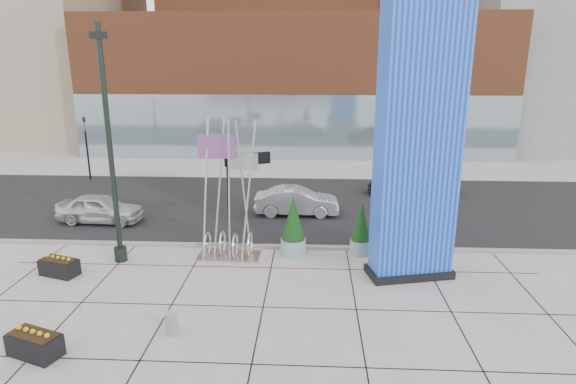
{
  "coord_description": "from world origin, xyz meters",
  "views": [
    {
      "loc": [
        2.52,
        -14.87,
        7.81
      ],
      "look_at": [
        1.65,
        2.0,
        3.03
      ],
      "focal_mm": 30.0,
      "sensor_mm": 36.0,
      "label": 1
    }
  ],
  "objects_px": {
    "blue_pylon": "(418,145)",
    "car_silver_mid": "(297,201)",
    "public_art_sculpture": "(228,222)",
    "car_white_west": "(100,209)",
    "concrete_bollard": "(172,323)",
    "lamp_post": "(112,170)",
    "overhead_street_sign": "(244,169)"
  },
  "relations": [
    {
      "from": "car_white_west",
      "to": "overhead_street_sign",
      "type": "bearing_deg",
      "value": -109.05
    },
    {
      "from": "lamp_post",
      "to": "car_white_west",
      "type": "relative_size",
      "value": 2.22
    },
    {
      "from": "concrete_bollard",
      "to": "blue_pylon",
      "type": "bearing_deg",
      "value": 29.48
    },
    {
      "from": "car_white_west",
      "to": "concrete_bollard",
      "type": "bearing_deg",
      "value": -143.92
    },
    {
      "from": "blue_pylon",
      "to": "car_silver_mid",
      "type": "distance_m",
      "value": 9.15
    },
    {
      "from": "blue_pylon",
      "to": "car_white_west",
      "type": "distance_m",
      "value": 15.39
    },
    {
      "from": "blue_pylon",
      "to": "concrete_bollard",
      "type": "xyz_separation_m",
      "value": [
        -7.65,
        -4.32,
        -4.54
      ]
    },
    {
      "from": "car_silver_mid",
      "to": "car_white_west",
      "type": "bearing_deg",
      "value": 99.75
    },
    {
      "from": "blue_pylon",
      "to": "public_art_sculpture",
      "type": "height_order",
      "value": "blue_pylon"
    },
    {
      "from": "concrete_bollard",
      "to": "car_silver_mid",
      "type": "bearing_deg",
      "value": 73.74
    },
    {
      "from": "lamp_post",
      "to": "overhead_street_sign",
      "type": "relative_size",
      "value": 2.22
    },
    {
      "from": "car_silver_mid",
      "to": "lamp_post",
      "type": "bearing_deg",
      "value": 131.83
    },
    {
      "from": "blue_pylon",
      "to": "overhead_street_sign",
      "type": "height_order",
      "value": "blue_pylon"
    },
    {
      "from": "concrete_bollard",
      "to": "overhead_street_sign",
      "type": "xyz_separation_m",
      "value": [
        1.31,
        6.47,
        3.12
      ]
    },
    {
      "from": "concrete_bollard",
      "to": "public_art_sculpture",
      "type": "bearing_deg",
      "value": 82.62
    },
    {
      "from": "lamp_post",
      "to": "car_silver_mid",
      "type": "height_order",
      "value": "lamp_post"
    },
    {
      "from": "public_art_sculpture",
      "to": "car_white_west",
      "type": "relative_size",
      "value": 1.39
    },
    {
      "from": "lamp_post",
      "to": "concrete_bollard",
      "type": "height_order",
      "value": "lamp_post"
    },
    {
      "from": "car_white_west",
      "to": "car_silver_mid",
      "type": "distance_m",
      "value": 9.63
    },
    {
      "from": "lamp_post",
      "to": "car_white_west",
      "type": "xyz_separation_m",
      "value": [
        -2.72,
        4.43,
        -2.98
      ]
    },
    {
      "from": "lamp_post",
      "to": "car_white_west",
      "type": "distance_m",
      "value": 6.0
    },
    {
      "from": "car_white_west",
      "to": "lamp_post",
      "type": "bearing_deg",
      "value": -145.6
    },
    {
      "from": "blue_pylon",
      "to": "car_white_west",
      "type": "xyz_separation_m",
      "value": [
        -13.87,
        5.17,
        -4.19
      ]
    },
    {
      "from": "car_white_west",
      "to": "car_silver_mid",
      "type": "bearing_deg",
      "value": -77.13
    },
    {
      "from": "lamp_post",
      "to": "car_silver_mid",
      "type": "bearing_deg",
      "value": 42.12
    },
    {
      "from": "blue_pylon",
      "to": "car_silver_mid",
      "type": "xyz_separation_m",
      "value": [
        -4.39,
        6.85,
        -4.19
      ]
    },
    {
      "from": "concrete_bollard",
      "to": "car_white_west",
      "type": "bearing_deg",
      "value": 123.26
    },
    {
      "from": "concrete_bollard",
      "to": "lamp_post",
      "type": "bearing_deg",
      "value": 124.68
    },
    {
      "from": "public_art_sculpture",
      "to": "concrete_bollard",
      "type": "xyz_separation_m",
      "value": [
        -0.73,
        -5.67,
        -1.13
      ]
    },
    {
      "from": "lamp_post",
      "to": "concrete_bollard",
      "type": "distance_m",
      "value": 7.0
    },
    {
      "from": "public_art_sculpture",
      "to": "car_white_west",
      "type": "height_order",
      "value": "public_art_sculpture"
    },
    {
      "from": "public_art_sculpture",
      "to": "overhead_street_sign",
      "type": "relative_size",
      "value": 1.39
    }
  ]
}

